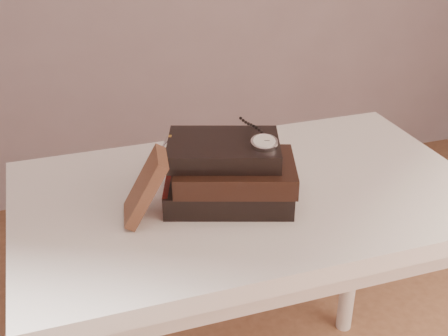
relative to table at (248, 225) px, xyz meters
name	(u,v)px	position (x,y,z in m)	size (l,w,h in m)	color
table	(248,225)	(0.00, 0.00, 0.00)	(1.00, 0.60, 0.75)	white
book_stack	(229,173)	(-0.05, -0.02, 0.15)	(0.30, 0.26, 0.13)	black
journal	(145,187)	(-0.23, -0.04, 0.16)	(0.02, 0.09, 0.15)	#48281B
pocket_watch	(263,141)	(0.01, -0.06, 0.23)	(0.07, 0.16, 0.02)	silver
eyeglasses	(186,149)	(-0.11, 0.09, 0.17)	(0.14, 0.15, 0.05)	silver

